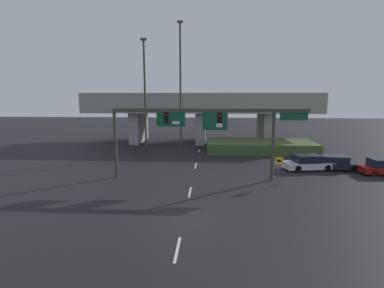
% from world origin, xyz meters
% --- Properties ---
extents(ground_plane, '(160.00, 160.00, 0.00)m').
position_xyz_m(ground_plane, '(0.00, 0.00, 0.00)').
color(ground_plane, black).
extents(lane_markings, '(0.14, 36.30, 0.01)m').
position_xyz_m(lane_markings, '(0.00, 12.98, 0.00)').
color(lane_markings, silver).
rests_on(lane_markings, ground).
extents(signal_gantry, '(16.53, 0.44, 6.10)m').
position_xyz_m(signal_gantry, '(0.95, 8.16, 4.96)').
color(signal_gantry, '#383D33').
rests_on(signal_gantry, ground).
extents(speed_limit_sign, '(0.60, 0.11, 2.38)m').
position_xyz_m(speed_limit_sign, '(6.98, 6.69, 1.55)').
color(speed_limit_sign, '#4C4C4C').
rests_on(speed_limit_sign, ground).
extents(highway_light_pole_near, '(0.70, 0.36, 13.75)m').
position_xyz_m(highway_light_pole_near, '(-6.41, 18.88, 7.25)').
color(highway_light_pole_near, '#383D33').
rests_on(highway_light_pole_near, ground).
extents(highway_light_pole_far, '(0.70, 0.36, 15.92)m').
position_xyz_m(highway_light_pole_far, '(-2.26, 20.15, 8.34)').
color(highway_light_pole_far, '#383D33').
rests_on(highway_light_pole_far, ground).
extents(overpass_bridge, '(34.25, 8.86, 7.51)m').
position_xyz_m(overpass_bridge, '(0.00, 28.84, 5.04)').
color(overpass_bridge, gray).
rests_on(overpass_bridge, ground).
extents(grass_embankment, '(13.62, 6.48, 1.31)m').
position_xyz_m(grass_embankment, '(7.92, 21.66, 0.66)').
color(grass_embankment, '#42562D').
rests_on(grass_embankment, ground).
extents(parked_sedan_near_right, '(5.01, 2.64, 1.46)m').
position_xyz_m(parked_sedan_near_right, '(11.03, 12.07, 0.67)').
color(parked_sedan_near_right, silver).
rests_on(parked_sedan_near_right, ground).
extents(parked_sedan_mid_right, '(4.65, 2.36, 1.35)m').
position_xyz_m(parked_sedan_mid_right, '(13.78, 12.39, 0.63)').
color(parked_sedan_mid_right, black).
rests_on(parked_sedan_mid_right, ground).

